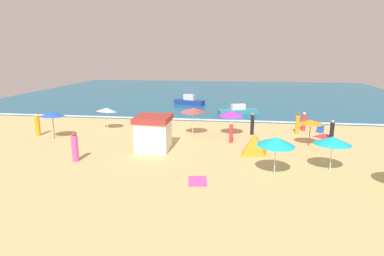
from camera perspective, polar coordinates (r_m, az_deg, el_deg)
The scene contains 26 objects.
ground_plane at distance 27.33m, azimuth -1.42°, elevation -1.36°, with size 60.00×60.00×0.00m, color #D8B775.
ocean_water at distance 54.69m, azimuth 3.54°, elevation 5.92°, with size 60.00×44.00×0.10m, color #196084.
wave_breaker_foam at distance 33.38m, azimuth 0.40°, elevation 1.47°, with size 57.00×0.70×0.01m, color white.
lifeguard_cabana at distance 23.39m, azimuth -6.59°, elevation -0.79°, with size 2.37×2.65×2.43m.
beach_umbrella_0 at distance 27.04m, azimuth 0.15°, elevation 3.06°, with size 2.00×1.98×2.30m.
beach_umbrella_1 at distance 27.33m, azimuth 6.70°, elevation 2.49°, with size 2.58×2.59×2.08m.
beach_umbrella_2 at distance 28.28m, azimuth -22.79°, elevation 2.22°, with size 2.46×2.46×2.22m.
beach_umbrella_3 at distance 25.53m, azimuth 19.64°, elevation 1.00°, with size 2.32×2.32×1.96m.
beach_umbrella_4 at distance 30.12m, azimuth -14.40°, elevation 3.03°, with size 2.46×2.47×2.04m.
beach_umbrella_5 at distance 20.63m, azimuth 22.91°, elevation -1.98°, with size 2.17×2.18×2.06m.
beach_umbrella_6 at distance 18.87m, azimuth 14.17°, elevation -2.23°, with size 2.81×2.82×2.25m.
beach_tent at distance 22.87m, azimuth 10.60°, elevation -2.71°, with size 2.36×2.37×1.35m.
beachgoer_0 at distance 25.34m, azimuth 6.71°, elevation -0.75°, with size 0.38×0.38×1.62m.
beachgoer_1 at distance 30.58m, azimuth 18.56°, elevation 0.99°, with size 0.51×0.51×1.65m.
beachgoer_2 at distance 30.09m, azimuth -24.91°, elevation 0.40°, with size 0.55×0.55×1.81m.
beachgoer_3 at distance 28.39m, azimuth 22.83°, elevation -0.32°, with size 0.44×0.44×1.56m.
beachgoer_4 at distance 28.68m, azimuth -7.12°, elevation 0.91°, with size 0.49×0.49×1.73m.
beachgoer_5 at distance 22.16m, azimuth -19.37°, elevation -3.19°, with size 0.53×0.53×1.89m.
beachgoer_6 at distance 30.41m, azimuth 21.10°, elevation -0.03°, with size 0.61×0.61×0.89m.
beachgoer_7 at distance 28.06m, azimuth 10.27°, elevation 0.68°, with size 0.35×0.35×1.84m.
beachgoer_8 at distance 29.22m, azimuth 17.59°, elevation 0.70°, with size 0.41×0.41×1.81m.
beach_towel_0 at distance 27.51m, azimuth 22.33°, elevation -2.25°, with size 1.48×1.75×0.01m.
beach_towel_1 at distance 18.04m, azimuth 0.97°, elevation -9.06°, with size 1.19×1.62×0.01m.
beach_towel_2 at distance 29.24m, azimuth 21.52°, elevation -1.32°, with size 1.81×1.81×0.01m.
small_boat_0 at distance 42.67m, azimuth -0.47°, elevation 4.60°, with size 4.08×2.34×1.32m.
small_boat_1 at distance 36.66m, azimuth 7.87°, elevation 2.95°, with size 4.42×2.51×1.08m.
Camera 1 is at (4.48, -26.09, 6.79)m, focal length 31.19 mm.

